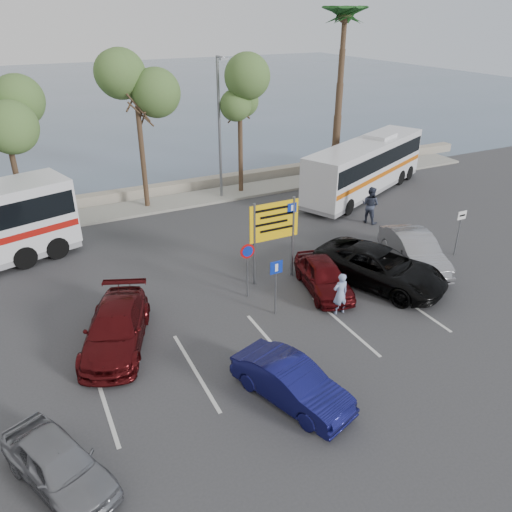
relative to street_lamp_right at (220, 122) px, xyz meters
name	(u,v)px	position (x,y,z in m)	size (l,w,h in m)	color
ground	(290,323)	(-3.00, -13.52, -4.60)	(120.00, 120.00, 0.00)	#353538
kerb_strip	(172,203)	(-3.00, 0.48, -4.52)	(44.00, 2.40, 0.15)	gray
seawall	(162,189)	(-3.00, 2.48, -4.30)	(48.00, 0.80, 0.60)	gray
sea	(65,95)	(-3.00, 46.48, -4.59)	(140.00, 140.00, 0.00)	#445C6D
tree_left	(2,112)	(-11.00, 0.48, 1.41)	(3.20, 3.20, 7.20)	#382619
tree_mid	(136,89)	(-4.50, 0.48, 2.06)	(3.20, 3.20, 8.00)	#382619
tree_right	(240,91)	(1.50, 0.48, 1.57)	(3.20, 3.20, 7.40)	#382619
palm_tree	(345,19)	(8.50, 0.48, 5.27)	(4.80, 4.80, 11.20)	#382619
street_lamp_right	(220,122)	(0.00, 0.00, 0.00)	(0.45, 1.15, 8.01)	slate
direction_sign	(274,227)	(-2.00, -10.32, -2.17)	(2.20, 0.12, 3.60)	slate
sign_no_stop	(247,262)	(-3.60, -11.13, -3.02)	(0.60, 0.08, 2.35)	slate
sign_parking	(276,280)	(-3.20, -12.73, -3.13)	(0.50, 0.07, 2.25)	slate
sign_taxi	(460,227)	(6.80, -12.03, -3.18)	(0.50, 0.07, 2.20)	slate
lane_markings	(276,346)	(-4.14, -14.52, -4.60)	(12.02, 4.20, 0.01)	silver
coach_bus_right	(365,168)	(8.32, -3.02, -3.01)	(10.97, 6.77, 3.43)	silver
car_silver_a	(58,464)	(-11.47, -17.02, -3.99)	(1.44, 3.59, 1.22)	gray
car_blue	(291,382)	(-5.00, -17.02, -3.96)	(1.36, 3.89, 1.28)	#11124F
car_maroon	(116,328)	(-9.00, -12.02, -3.92)	(1.91, 4.69, 1.36)	#4B0C0E
car_red	(323,276)	(-0.59, -12.02, -3.94)	(1.55, 3.86, 1.31)	#4B0A0D
suv_black	(380,267)	(1.81, -12.60, -3.83)	(2.56, 5.56, 1.54)	black
car_silver_b	(414,251)	(4.21, -12.02, -3.84)	(1.60, 4.60, 1.52)	gray
pedestrian_near	(340,294)	(-1.00, -13.76, -3.75)	(0.62, 0.41, 1.69)	#8A9CC8
pedestrian_far	(370,205)	(5.66, -7.02, -3.60)	(0.97, 0.76, 2.00)	#32384B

